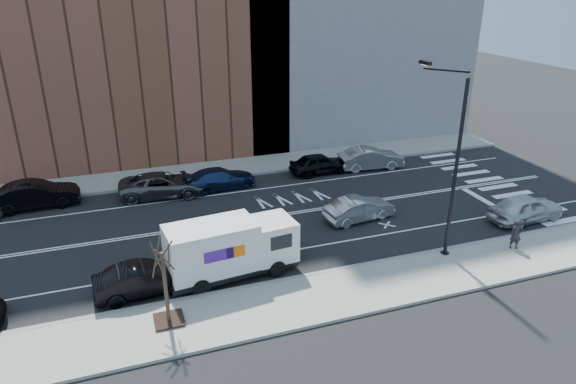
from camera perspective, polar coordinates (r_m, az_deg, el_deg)
ground at (r=30.55m, az=-2.00°, el=-2.74°), size 120.00×120.00×0.00m
sidewalk_near at (r=23.35m, az=4.67°, el=-11.36°), size 44.00×3.60×0.15m
sidewalk_far at (r=38.37m, az=-5.98°, el=2.72°), size 44.00×3.60×0.15m
curb_near at (r=24.72m, az=2.97°, el=-9.15°), size 44.00×0.25×0.17m
curb_far at (r=36.72m, az=-5.30°, el=1.83°), size 44.00×0.25×0.17m
crosswalk at (r=38.08m, az=21.61°, el=0.91°), size 3.00×14.00×0.01m
road_markings at (r=30.55m, az=-2.00°, el=-2.73°), size 40.00×8.60×0.01m
bldg_brick at (r=42.00m, az=-20.27°, el=18.53°), size 26.00×10.00×22.00m
streetlight at (r=25.93m, az=17.63°, el=3.55°), size 0.44×4.02×9.34m
street_tree at (r=21.44m, az=-13.38°, el=-10.98°), size 1.20×1.20×3.75m
fedex_van at (r=24.21m, az=-6.40°, el=-6.18°), size 6.38×2.73×2.83m
far_parked_b at (r=35.01m, az=-26.25°, el=-0.28°), size 5.16×2.03×1.67m
far_parked_c at (r=34.10m, az=-13.77°, el=0.79°), size 5.70×3.06×1.52m
far_parked_d at (r=34.62m, az=-7.60°, el=1.50°), size 5.05×2.47×1.41m
far_parked_e at (r=37.06m, az=3.57°, el=3.17°), size 4.41×1.85×1.49m
far_parked_f at (r=38.45m, az=9.16°, el=3.73°), size 4.94×2.06×1.59m
driving_sedan at (r=30.13m, az=7.91°, el=-1.87°), size 4.38×2.02×1.39m
near_parked_rear_a at (r=24.00m, az=-15.65°, el=-9.34°), size 4.49×1.79×1.45m
near_parked_front at (r=32.79m, az=24.90°, el=-1.61°), size 4.78×2.22×1.59m
pedestrian at (r=28.89m, az=24.02°, el=-4.33°), size 0.68×0.57×1.60m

